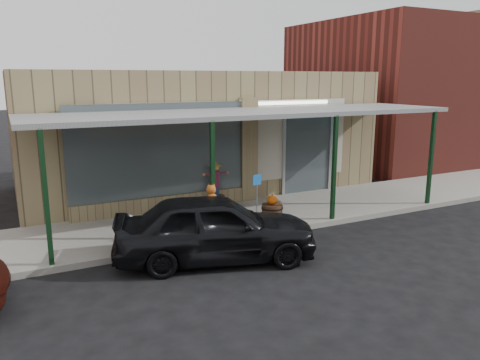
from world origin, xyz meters
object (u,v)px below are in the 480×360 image
barrel_pumpkin (272,209)px  parked_sedan (215,228)px  handicap_sign (257,192)px  barrel_scarecrow (216,192)px

barrel_pumpkin → parked_sedan: size_ratio=0.16×
parked_sedan → barrel_pumpkin: bearing=-38.2°
handicap_sign → parked_sedan: parked_sedan is taller
barrel_scarecrow → parked_sedan: size_ratio=0.30×
barrel_scarecrow → parked_sedan: barrel_scarecrow is taller
handicap_sign → barrel_scarecrow: bearing=90.8°
barrel_scarecrow → handicap_sign: bearing=-67.7°
barrel_pumpkin → handicap_sign: handicap_sign is taller
barrel_pumpkin → parked_sedan: (-2.52, -1.80, 0.36)m
barrel_pumpkin → handicap_sign: bearing=-161.2°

